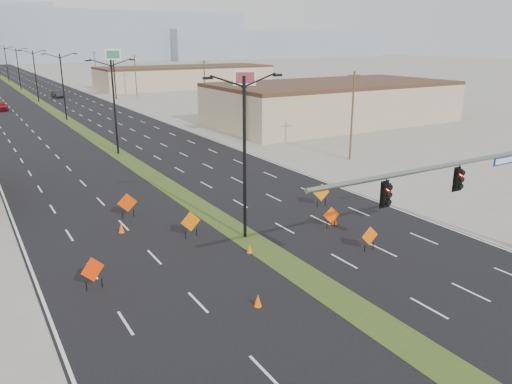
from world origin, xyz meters
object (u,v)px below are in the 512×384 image
streetlight_2 (63,85)px  streetlight_5 (7,63)px  construction_sign_1 (191,222)px  cone_3 (121,228)px  streetlight_4 (18,68)px  construction_sign_2 (127,203)px  streetlight_0 (245,154)px  streetlight_3 (35,74)px  cone_2 (335,220)px  construction_sign_3 (331,216)px  car_left (2,106)px  cone_1 (249,249)px  signal_mast (480,183)px  construction_sign_5 (322,193)px  construction_sign_0 (93,271)px  construction_sign_4 (370,237)px  pole_sign_east_far (113,58)px  cone_0 (258,301)px  pole_sign_east_near (244,84)px  car_mid (57,94)px  streetlight_1 (114,104)px

streetlight_2 → streetlight_5: bearing=90.0°
construction_sign_1 → cone_3: (-3.54, 3.07, -0.70)m
streetlight_2 → cone_3: streetlight_2 is taller
streetlight_2 → streetlight_4: same height
construction_sign_2 → streetlight_0: bearing=-46.4°
streetlight_3 → cone_2: streetlight_3 is taller
streetlight_3 → construction_sign_3: (5.66, -85.54, -4.55)m
car_left → cone_1: car_left is taller
signal_mast → cone_2: size_ratio=25.46×
car_left → construction_sign_5: (15.45, -71.13, 0.27)m
streetlight_4 → construction_sign_0: 114.63m
construction_sign_4 → cone_3: (-11.74, 10.37, -0.57)m
pole_sign_east_far → cone_2: bearing=-92.4°
construction_sign_3 → construction_sign_4: bearing=-79.9°
construction_sign_3 → cone_0: size_ratio=2.36×
construction_sign_3 → cone_3: bearing=168.5°
streetlight_0 → car_left: size_ratio=2.22×
construction_sign_4 → cone_2: (1.09, 4.48, -0.58)m
streetlight_0 → signal_mast: bearing=-49.5°
streetlight_5 → construction_sign_2: bearing=-92.3°
construction_sign_0 → construction_sign_1: bearing=8.1°
streetlight_0 → construction_sign_2: 10.02m
signal_mast → cone_0: (-12.29, 2.25, -4.48)m
streetlight_0 → cone_3: streetlight_0 is taller
streetlight_3 → cone_3: (-6.50, -79.24, -5.09)m
streetlight_2 → pole_sign_east_near: streetlight_2 is taller
streetlight_5 → car_mid: bearing=-84.7°
streetlight_3 → construction_sign_0: 86.80m
streetlight_1 → pole_sign_east_near: 15.78m
pole_sign_east_far → streetlight_1: bearing=-102.2°
streetlight_4 → construction_sign_5: 110.03m
streetlight_5 → pole_sign_east_near: size_ratio=1.17×
pole_sign_east_far → cone_1: bearing=-97.3°
car_mid → construction_sign_2: 83.20m
streetlight_3 → pole_sign_east_far: bearing=-12.9°
construction_sign_3 → car_left: bearing=115.9°
construction_sign_0 → construction_sign_5: (17.79, 4.47, -0.00)m
car_mid → construction_sign_3: construction_sign_3 is taller
streetlight_1 → cone_3: (-6.50, -23.24, -5.09)m
cone_1 → cone_2: size_ratio=0.89×
construction_sign_5 → cone_2: (-1.57, -3.47, -0.72)m
construction_sign_1 → construction_sign_0: bearing=-150.3°
construction_sign_4 → construction_sign_3: bearing=87.7°
streetlight_0 → streetlight_5: (0.00, 140.00, 0.00)m
car_left → construction_sign_1: (4.60, -71.79, 0.27)m
signal_mast → streetlight_5: bearing=93.3°
construction_sign_4 → cone_2: 4.65m
streetlight_2 → streetlight_3: same height
car_mid → construction_sign_0: 93.21m
streetlight_1 → construction_sign_3: size_ratio=6.77×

